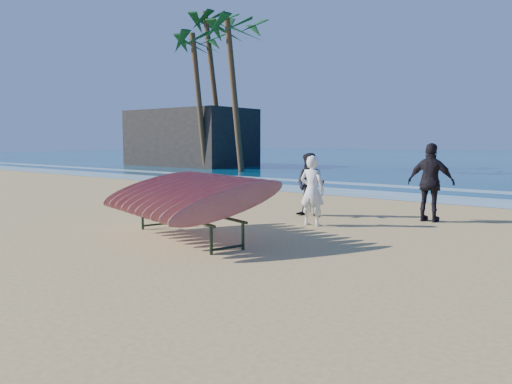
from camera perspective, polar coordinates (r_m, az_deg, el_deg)
ground at (r=9.14m, az=-3.13°, el=-6.34°), size 120.00×120.00×0.00m
foam_near at (r=17.82m, az=18.67°, el=-0.63°), size 160.00×160.00×0.00m
foam_far at (r=21.13m, az=21.87°, el=0.23°), size 160.00×160.00×0.00m
surfboard_rack at (r=9.89m, az=-7.87°, el=-0.40°), size 3.72×3.22×1.38m
person_white at (r=11.42m, az=6.44°, el=0.16°), size 0.63×0.45×1.60m
person_dark_a at (r=12.78m, az=6.24°, el=0.81°), size 0.85×0.70×1.62m
person_dark_b at (r=12.59m, az=19.36°, el=1.03°), size 1.11×0.49×1.88m
building at (r=39.03m, az=-7.55°, el=6.15°), size 9.63×5.35×4.28m
palm_left at (r=34.60m, az=-6.60°, el=16.36°), size 5.20×5.20×9.13m
palm_mid at (r=31.47m, az=-2.52°, el=17.83°), size 5.20×5.20×9.33m
palm_right at (r=36.80m, az=-4.86°, el=18.52°), size 5.20×5.20×10.90m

